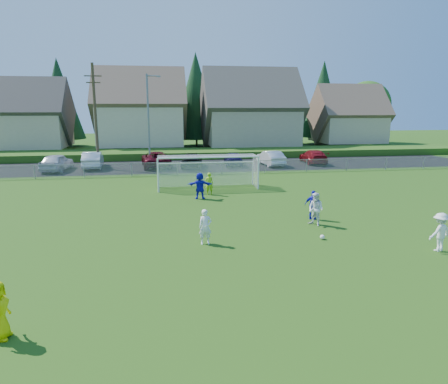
{
  "coord_description": "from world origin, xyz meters",
  "views": [
    {
      "loc": [
        -3.32,
        -13.29,
        6.07
      ],
      "look_at": [
        0.0,
        8.0,
        1.4
      ],
      "focal_mm": 32.0,
      "sensor_mm": 36.0,
      "label": 1
    }
  ],
  "objects_px": {
    "car_a": "(56,162)",
    "goalkeeper": "(209,184)",
    "player_white_c": "(440,232)",
    "car_c": "(156,159)",
    "car_g": "(313,157)",
    "soccer_goal": "(207,166)",
    "soccer_ball": "(322,237)",
    "car_f": "(271,158)",
    "player_blue_b": "(200,186)",
    "car_e": "(233,159)",
    "player_white_a": "(205,227)",
    "player_white_b": "(316,209)",
    "car_b": "(93,160)",
    "player_blue_a": "(313,205)",
    "car_d": "(192,160)"
  },
  "relations": [
    {
      "from": "car_a",
      "to": "car_c",
      "type": "relative_size",
      "value": 0.85
    },
    {
      "from": "car_f",
      "to": "player_blue_a",
      "type": "bearing_deg",
      "value": 75.73
    },
    {
      "from": "car_f",
      "to": "soccer_goal",
      "type": "relative_size",
      "value": 0.62
    },
    {
      "from": "player_blue_b",
      "to": "soccer_goal",
      "type": "height_order",
      "value": "soccer_goal"
    },
    {
      "from": "soccer_ball",
      "to": "player_white_b",
      "type": "relative_size",
      "value": 0.13
    },
    {
      "from": "player_white_a",
      "to": "player_white_b",
      "type": "distance_m",
      "value": 6.22
    },
    {
      "from": "car_b",
      "to": "player_white_b",
      "type": "bearing_deg",
      "value": 119.35
    },
    {
      "from": "soccer_goal",
      "to": "car_g",
      "type": "bearing_deg",
      "value": 41.53
    },
    {
      "from": "player_white_b",
      "to": "player_blue_b",
      "type": "height_order",
      "value": "player_blue_b"
    },
    {
      "from": "car_a",
      "to": "car_g",
      "type": "xyz_separation_m",
      "value": [
        25.97,
        1.05,
        -0.1
      ]
    },
    {
      "from": "player_white_c",
      "to": "car_c",
      "type": "height_order",
      "value": "player_white_c"
    },
    {
      "from": "car_g",
      "to": "car_f",
      "type": "bearing_deg",
      "value": 13.38
    },
    {
      "from": "player_white_c",
      "to": "car_g",
      "type": "height_order",
      "value": "player_white_c"
    },
    {
      "from": "car_b",
      "to": "soccer_goal",
      "type": "height_order",
      "value": "soccer_goal"
    },
    {
      "from": "goalkeeper",
      "to": "car_c",
      "type": "xyz_separation_m",
      "value": [
        -3.8,
        13.53,
        0.01
      ]
    },
    {
      "from": "player_blue_b",
      "to": "car_e",
      "type": "xyz_separation_m",
      "value": [
        4.84,
        14.42,
        -0.17
      ]
    },
    {
      "from": "player_white_c",
      "to": "car_e",
      "type": "bearing_deg",
      "value": -95.96
    },
    {
      "from": "player_blue_a",
      "to": "player_white_c",
      "type": "bearing_deg",
      "value": 157.18
    },
    {
      "from": "player_blue_b",
      "to": "car_e",
      "type": "bearing_deg",
      "value": -100.28
    },
    {
      "from": "player_white_b",
      "to": "soccer_goal",
      "type": "relative_size",
      "value": 0.23
    },
    {
      "from": "goalkeeper",
      "to": "car_d",
      "type": "relative_size",
      "value": 0.32
    },
    {
      "from": "soccer_ball",
      "to": "car_a",
      "type": "relative_size",
      "value": 0.05
    },
    {
      "from": "player_blue_a",
      "to": "car_a",
      "type": "bearing_deg",
      "value": -13.13
    },
    {
      "from": "player_white_a",
      "to": "car_c",
      "type": "bearing_deg",
      "value": 90.65
    },
    {
      "from": "car_a",
      "to": "goalkeeper",
      "type": "bearing_deg",
      "value": 142.97
    },
    {
      "from": "player_white_b",
      "to": "car_b",
      "type": "bearing_deg",
      "value": 179.43
    },
    {
      "from": "player_blue_b",
      "to": "car_a",
      "type": "height_order",
      "value": "player_blue_b"
    },
    {
      "from": "soccer_ball",
      "to": "car_f",
      "type": "bearing_deg",
      "value": 80.46
    },
    {
      "from": "car_d",
      "to": "car_f",
      "type": "distance_m",
      "value": 8.2
    },
    {
      "from": "player_blue_b",
      "to": "car_e",
      "type": "height_order",
      "value": "player_blue_b"
    },
    {
      "from": "player_white_b",
      "to": "car_g",
      "type": "relative_size",
      "value": 0.34
    },
    {
      "from": "goalkeeper",
      "to": "car_d",
      "type": "xyz_separation_m",
      "value": [
        -0.26,
        12.76,
        -0.06
      ]
    },
    {
      "from": "car_b",
      "to": "car_g",
      "type": "distance_m",
      "value": 22.84
    },
    {
      "from": "car_d",
      "to": "car_a",
      "type": "bearing_deg",
      "value": 7.29
    },
    {
      "from": "goalkeeper",
      "to": "soccer_goal",
      "type": "bearing_deg",
      "value": -79.93
    },
    {
      "from": "goalkeeper",
      "to": "player_blue_a",
      "type": "bearing_deg",
      "value": 138.32
    },
    {
      "from": "car_e",
      "to": "player_blue_b",
      "type": "bearing_deg",
      "value": 75.71
    },
    {
      "from": "soccer_ball",
      "to": "player_blue_a",
      "type": "height_order",
      "value": "player_blue_a"
    },
    {
      "from": "soccer_ball",
      "to": "car_f",
      "type": "xyz_separation_m",
      "value": [
        3.89,
        23.13,
        0.65
      ]
    },
    {
      "from": "soccer_ball",
      "to": "player_blue_a",
      "type": "relative_size",
      "value": 0.14
    },
    {
      "from": "player_blue_b",
      "to": "car_b",
      "type": "xyz_separation_m",
      "value": [
        -9.21,
        14.94,
        -0.07
      ]
    },
    {
      "from": "player_white_c",
      "to": "car_g",
      "type": "distance_m",
      "value": 26.46
    },
    {
      "from": "player_white_c",
      "to": "soccer_goal",
      "type": "height_order",
      "value": "soccer_goal"
    },
    {
      "from": "car_g",
      "to": "car_e",
      "type": "bearing_deg",
      "value": 6.78
    },
    {
      "from": "soccer_ball",
      "to": "car_g",
      "type": "distance_m",
      "value": 25.48
    },
    {
      "from": "soccer_ball",
      "to": "player_blue_b",
      "type": "relative_size",
      "value": 0.12
    },
    {
      "from": "player_white_c",
      "to": "car_e",
      "type": "relative_size",
      "value": 0.4
    },
    {
      "from": "car_a",
      "to": "car_g",
      "type": "distance_m",
      "value": 26.0
    },
    {
      "from": "car_c",
      "to": "car_g",
      "type": "relative_size",
      "value": 1.14
    },
    {
      "from": "car_g",
      "to": "soccer_goal",
      "type": "bearing_deg",
      "value": 46.07
    }
  ]
}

